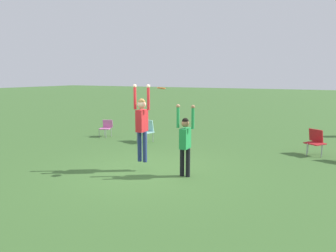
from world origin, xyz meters
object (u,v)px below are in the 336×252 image
Objects in this scene: frisbee at (161,88)px; camping_chair_2 at (146,129)px; person_jumping at (142,121)px; camping_chair_1 at (315,140)px; camping_chair_3 at (106,127)px; person_defending at (185,139)px.

camping_chair_2 is at bearing 126.82° from frisbee.
frisbee is 0.26× the size of camping_chair_2.
person_jumping is 1.12m from frisbee.
frisbee is 0.26× the size of camping_chair_1.
camping_chair_1 is at bearing -159.60° from camping_chair_2.
camping_chair_3 is at bearing 37.42° from camping_chair_1.
camping_chair_2 reaches higher than camping_chair_1.
camping_chair_1 is 8.57m from camping_chair_3.
person_defending reaches higher than camping_chair_1.
camping_chair_2 is at bearing -138.99° from person_defending.
camping_chair_3 is at bearing -126.35° from person_defending.
camping_chair_3 is (-8.55, -0.60, -0.08)m from camping_chair_1.
camping_chair_2 is at bearing 150.75° from camping_chair_3.
camping_chair_1 is at bearing -47.27° from person_jumping.
person_jumping is 2.53× the size of camping_chair_1.
person_defending is at bearing 146.97° from camping_chair_2.
person_jumping is at bearing -90.00° from person_defending.
camping_chair_1 is 1.18× the size of camping_chair_3.
camping_chair_1 reaches higher than camping_chair_3.
person_defending reaches higher than camping_chair_3.
frisbee is 4.82m from camping_chair_2.
person_jumping is 1.13× the size of person_defending.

